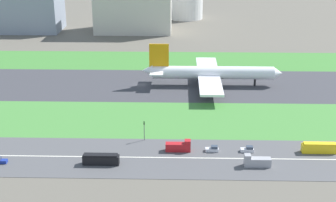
{
  "coord_description": "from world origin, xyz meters",
  "views": [
    {
      "loc": [
        17.85,
        -214.36,
        74.15
      ],
      "look_at": [
        13.29,
        -36.5,
        6.0
      ],
      "focal_mm": 51.75,
      "sensor_mm": 36.0,
      "label": 1
    }
  ],
  "objects_px": {
    "truck_2": "(179,147)",
    "car_2": "(213,149)",
    "truck_0": "(257,162)",
    "terminal_building": "(23,13)",
    "traffic_light": "(144,129)",
    "hangar_building": "(133,4)",
    "fuel_tank_centre": "(186,8)",
    "fuel_tank_west": "(145,8)",
    "car_0": "(248,149)",
    "bus_0": "(101,159)",
    "bus_1": "(319,148)",
    "airliner": "(209,73)"
  },
  "relations": [
    {
      "from": "airliner",
      "to": "truck_2",
      "type": "height_order",
      "value": "airliner"
    },
    {
      "from": "bus_0",
      "to": "car_2",
      "type": "bearing_deg",
      "value": -164.51
    },
    {
      "from": "truck_2",
      "to": "hangar_building",
      "type": "relative_size",
      "value": 0.16
    },
    {
      "from": "airliner",
      "to": "car_2",
      "type": "relative_size",
      "value": 14.77
    },
    {
      "from": "airliner",
      "to": "fuel_tank_centre",
      "type": "height_order",
      "value": "airliner"
    },
    {
      "from": "truck_0",
      "to": "fuel_tank_west",
      "type": "bearing_deg",
      "value": -77.73
    },
    {
      "from": "airliner",
      "to": "car_0",
      "type": "bearing_deg",
      "value": -82.16
    },
    {
      "from": "traffic_light",
      "to": "terminal_building",
      "type": "xyz_separation_m",
      "value": [
        -95.54,
        174.01,
        7.99
      ]
    },
    {
      "from": "truck_2",
      "to": "car_2",
      "type": "relative_size",
      "value": 1.91
    },
    {
      "from": "hangar_building",
      "to": "terminal_building",
      "type": "bearing_deg",
      "value": 180.0
    },
    {
      "from": "car_2",
      "to": "hangar_building",
      "type": "distance_m",
      "value": 187.87
    },
    {
      "from": "terminal_building",
      "to": "bus_1",
      "type": "bearing_deg",
      "value": -49.64
    },
    {
      "from": "truck_0",
      "to": "car_2",
      "type": "bearing_deg",
      "value": -37.01
    },
    {
      "from": "car_0",
      "to": "terminal_building",
      "type": "height_order",
      "value": "terminal_building"
    },
    {
      "from": "truck_2",
      "to": "bus_0",
      "type": "relative_size",
      "value": 0.72
    },
    {
      "from": "bus_0",
      "to": "car_0",
      "type": "height_order",
      "value": "bus_0"
    },
    {
      "from": "truck_2",
      "to": "car_2",
      "type": "height_order",
      "value": "truck_2"
    },
    {
      "from": "airliner",
      "to": "terminal_building",
      "type": "relative_size",
      "value": 1.26
    },
    {
      "from": "fuel_tank_centre",
      "to": "truck_0",
      "type": "bearing_deg",
      "value": -85.08
    },
    {
      "from": "car_2",
      "to": "hangar_building",
      "type": "height_order",
      "value": "hangar_building"
    },
    {
      "from": "bus_0",
      "to": "car_0",
      "type": "relative_size",
      "value": 2.64
    },
    {
      "from": "truck_2",
      "to": "car_0",
      "type": "distance_m",
      "value": 23.16
    },
    {
      "from": "terminal_building",
      "to": "bus_0",
      "type": "bearing_deg",
      "value": -66.62
    },
    {
      "from": "airliner",
      "to": "truck_0",
      "type": "relative_size",
      "value": 7.74
    },
    {
      "from": "hangar_building",
      "to": "fuel_tank_centre",
      "type": "relative_size",
      "value": 1.97
    },
    {
      "from": "traffic_light",
      "to": "hangar_building",
      "type": "relative_size",
      "value": 0.14
    },
    {
      "from": "bus_1",
      "to": "truck_0",
      "type": "height_order",
      "value": "truck_0"
    },
    {
      "from": "bus_0",
      "to": "traffic_light",
      "type": "xyz_separation_m",
      "value": [
        12.54,
        17.99,
        2.47
      ]
    },
    {
      "from": "fuel_tank_west",
      "to": "car_0",
      "type": "bearing_deg",
      "value": -77.56
    },
    {
      "from": "truck_0",
      "to": "terminal_building",
      "type": "height_order",
      "value": "terminal_building"
    },
    {
      "from": "truck_2",
      "to": "truck_0",
      "type": "xyz_separation_m",
      "value": [
        24.6,
        -10.0,
        0.0
      ]
    },
    {
      "from": "car_2",
      "to": "fuel_tank_west",
      "type": "height_order",
      "value": "fuel_tank_west"
    },
    {
      "from": "bus_0",
      "to": "hangar_building",
      "type": "distance_m",
      "value": 192.86
    },
    {
      "from": "bus_0",
      "to": "fuel_tank_west",
      "type": "xyz_separation_m",
      "value": [
        -2.18,
        237.0,
        5.96
      ]
    },
    {
      "from": "fuel_tank_centre",
      "to": "car_2",
      "type": "bearing_deg",
      "value": -88.2
    },
    {
      "from": "car_0",
      "to": "hangar_building",
      "type": "distance_m",
      "value": 190.93
    },
    {
      "from": "bus_1",
      "to": "fuel_tank_west",
      "type": "relative_size",
      "value": 0.59
    },
    {
      "from": "fuel_tank_west",
      "to": "airliner",
      "type": "bearing_deg",
      "value": -75.64
    },
    {
      "from": "bus_1",
      "to": "traffic_light",
      "type": "height_order",
      "value": "traffic_light"
    },
    {
      "from": "car_2",
      "to": "fuel_tank_west",
      "type": "relative_size",
      "value": 0.22
    },
    {
      "from": "fuel_tank_centre",
      "to": "bus_1",
      "type": "bearing_deg",
      "value": -79.34
    },
    {
      "from": "bus_0",
      "to": "truck_0",
      "type": "bearing_deg",
      "value": 180.0
    },
    {
      "from": "car_0",
      "to": "terminal_building",
      "type": "bearing_deg",
      "value": 125.73
    },
    {
      "from": "car_0",
      "to": "fuel_tank_centre",
      "type": "bearing_deg",
      "value": 94.77
    },
    {
      "from": "terminal_building",
      "to": "fuel_tank_centre",
      "type": "relative_size",
      "value": 1.99
    },
    {
      "from": "truck_0",
      "to": "hangar_building",
      "type": "xyz_separation_m",
      "value": [
        -56.41,
        192.0,
        16.86
      ]
    },
    {
      "from": "truck_0",
      "to": "terminal_building",
      "type": "xyz_separation_m",
      "value": [
        -132.36,
        192.0,
        10.61
      ]
    },
    {
      "from": "truck_0",
      "to": "car_0",
      "type": "xyz_separation_m",
      "value": [
        -1.46,
        10.0,
        -0.75
      ]
    },
    {
      "from": "bus_1",
      "to": "hangar_building",
      "type": "xyz_separation_m",
      "value": [
        -78.71,
        182.0,
        16.72
      ]
    },
    {
      "from": "car_2",
      "to": "bus_0",
      "type": "bearing_deg",
      "value": -164.51
    }
  ]
}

